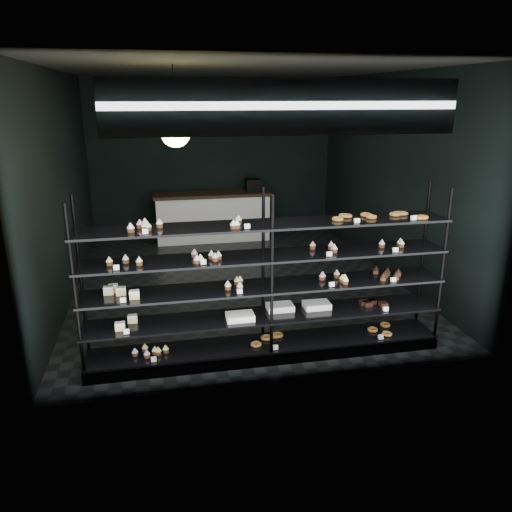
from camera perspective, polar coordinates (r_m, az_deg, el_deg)
name	(u,v)px	position (r m, az deg, el deg)	size (l,w,h in m)	color
room	(236,182)	(7.63, -2.27, 8.44)	(5.01, 6.01, 3.20)	black
display_shelf	(265,305)	(5.57, 1.03, -5.63)	(4.00, 0.50, 1.91)	black
signage	(288,107)	(4.67, 3.63, 16.62)	(3.30, 0.05, 0.50)	#0D1241
pendant_lamp	(175,132)	(5.94, -9.19, 13.80)	(0.34, 0.34, 0.90)	black
service_counter	(213,216)	(10.27, -4.91, 4.60)	(2.35, 0.65, 1.23)	white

